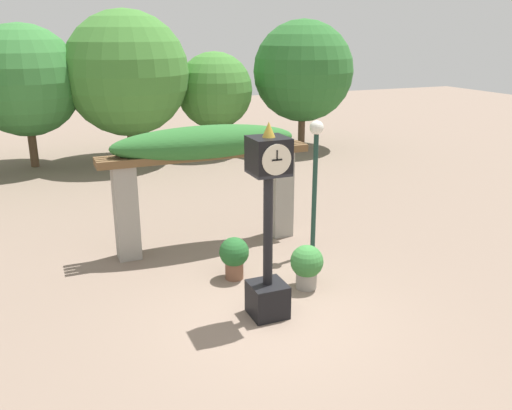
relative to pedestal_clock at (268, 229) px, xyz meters
The scene contains 7 objects.
ground_plane 1.55m from the pedestal_clock, 55.87° to the right, with size 60.00×60.00×0.00m, color #7F6B5B.
pedestal_clock is the anchor object (origin of this frame).
pergola 3.38m from the pedestal_clock, 89.22° to the left, with size 4.57×1.06×2.68m.
potted_plant_near_left 1.87m from the pedestal_clock, 90.75° to the left, with size 0.57×0.57×0.83m.
potted_plant_near_right 1.65m from the pedestal_clock, 31.04° to the left, with size 0.61×0.61×0.84m.
lamp_post 2.84m from the pedestal_clock, 46.07° to the left, with size 0.29×0.29×2.87m.
tree_line 12.24m from the pedestal_clock, 91.99° to the left, with size 17.64×4.99×5.30m.
Camera 1 is at (-3.35, -7.35, 4.57)m, focal length 38.00 mm.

